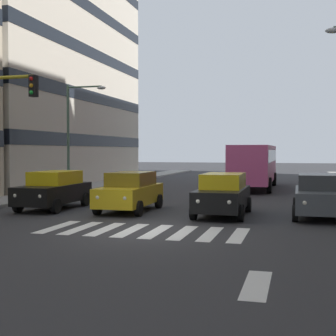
% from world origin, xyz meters
% --- Properties ---
extents(ground_plane, '(180.00, 180.00, 0.00)m').
position_xyz_m(ground_plane, '(0.00, 0.00, 0.00)').
color(ground_plane, '#2D2D30').
extents(building_right_block_0, '(11.88, 22.74, 24.16)m').
position_xyz_m(building_right_block_0, '(16.74, -20.15, 12.08)').
color(building_right_block_0, beige).
rests_on(building_right_block_0, ground_plane).
extents(crosswalk_markings, '(6.75, 2.80, 0.01)m').
position_xyz_m(crosswalk_markings, '(0.00, 0.00, 0.00)').
color(crosswalk_markings, silver).
rests_on(crosswalk_markings, ground_plane).
extents(lane_arrow_0, '(0.50, 2.20, 0.01)m').
position_xyz_m(lane_arrow_0, '(-4.15, 5.50, 0.00)').
color(lane_arrow_0, silver).
rests_on(lane_arrow_0, ground_plane).
extents(car_0, '(2.02, 4.44, 1.72)m').
position_xyz_m(car_0, '(-5.74, -4.89, 0.89)').
color(car_0, '#474C51').
rests_on(car_0, ground_plane).
extents(car_1, '(2.02, 4.44, 1.72)m').
position_xyz_m(car_1, '(-1.97, -4.41, 0.89)').
color(car_1, black).
rests_on(car_1, ground_plane).
extents(car_2, '(2.02, 4.44, 1.72)m').
position_xyz_m(car_2, '(2.18, -4.78, 0.89)').
color(car_2, gold).
rests_on(car_2, ground_plane).
extents(car_3, '(2.02, 4.44, 1.72)m').
position_xyz_m(car_3, '(5.79, -4.63, 0.89)').
color(car_3, black).
rests_on(car_3, ground_plane).
extents(bus_behind_traffic, '(2.78, 10.50, 3.00)m').
position_xyz_m(bus_behind_traffic, '(-1.97, -18.94, 1.86)').
color(bus_behind_traffic, '#DB5193').
rests_on(bus_behind_traffic, ground_plane).
extents(street_lamp_right, '(2.60, 0.28, 6.58)m').
position_xyz_m(street_lamp_right, '(8.48, -12.21, 4.18)').
color(street_lamp_right, '#4C6B56').
rests_on(street_lamp_right, sidewalk_right).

